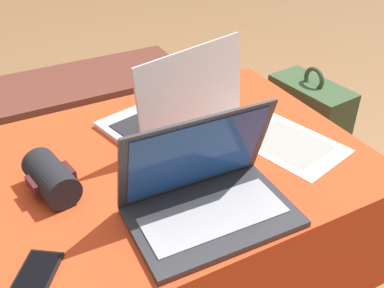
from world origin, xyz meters
TOP-DOWN VIEW (x-y plane):
  - ground_plane at (0.00, 0.00)m, footprint 14.00×14.00m
  - ottoman at (0.00, 0.00)m, footprint 1.03×0.79m
  - laptop_near at (-0.02, -0.23)m, footprint 0.38×0.25m
  - laptop_far at (0.08, 0.14)m, footprint 0.42×0.34m
  - cell_phone at (-0.42, -0.24)m, footprint 0.14×0.15m
  - backpack at (0.66, 0.18)m, footprint 0.22×0.32m
  - paper_sheet at (0.32, -0.10)m, footprint 0.28×0.34m
  - wrist_brace at (-0.32, 0.01)m, footprint 0.11×0.18m
  - fireplace_hearth at (0.00, 1.43)m, footprint 1.40×0.50m

SIDE VIEW (x-z plane):
  - ground_plane at x=0.00m, z-range 0.00..0.00m
  - fireplace_hearth at x=0.00m, z-range 0.00..0.04m
  - backpack at x=0.66m, z-range -0.04..0.46m
  - ottoman at x=0.00m, z-range 0.00..0.44m
  - paper_sheet at x=0.32m, z-range 0.44..0.44m
  - cell_phone at x=-0.42m, z-range 0.44..0.45m
  - wrist_brace at x=-0.32m, z-range 0.44..0.53m
  - laptop_near at x=-0.02m, z-range 0.37..0.61m
  - laptop_far at x=0.08m, z-range 0.36..0.63m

